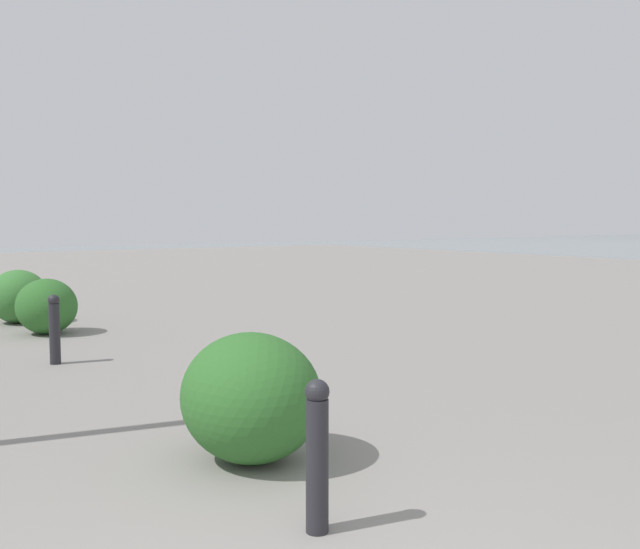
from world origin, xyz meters
TOP-DOWN VIEW (x-y plane):
  - bollard_near at (1.29, -0.98)m, footprint 0.13×0.13m
  - bollard_mid at (6.54, -1.00)m, footprint 0.13×0.13m
  - shrub_low at (10.18, -1.37)m, footprint 1.00×0.90m
  - shrub_round at (2.45, -1.24)m, footprint 1.03×0.93m
  - shrub_wide at (8.80, -1.47)m, footprint 0.94×0.84m

SIDE VIEW (x-z plane):
  - shrub_wide at x=8.80m, z-range 0.00..0.80m
  - bollard_mid at x=6.54m, z-range 0.02..0.81m
  - shrub_low at x=10.18m, z-range 0.00..0.85m
  - bollard_near at x=1.29m, z-range 0.02..0.83m
  - shrub_round at x=2.45m, z-range 0.00..0.88m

